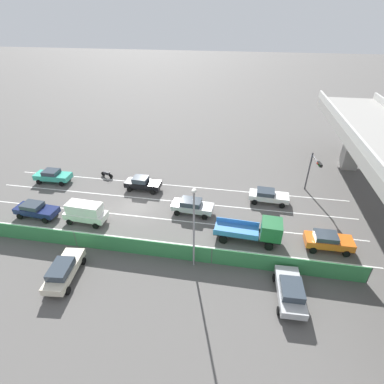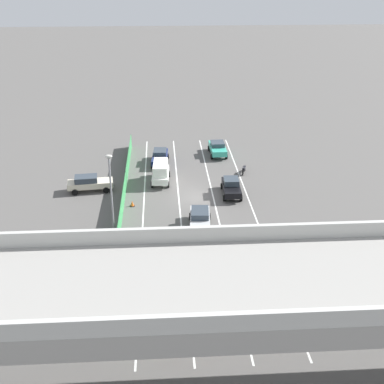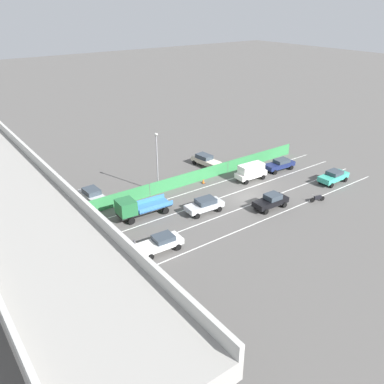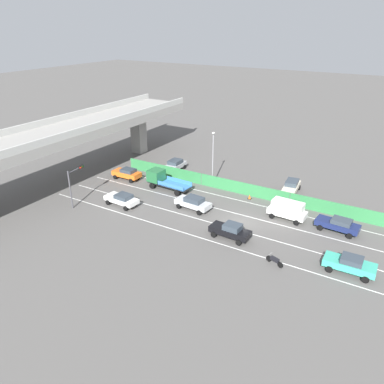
{
  "view_description": "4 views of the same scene",
  "coord_description": "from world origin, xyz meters",
  "px_view_note": "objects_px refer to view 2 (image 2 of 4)",
  "views": [
    {
      "loc": [
        25.96,
        10.91,
        18.92
      ],
      "look_at": [
        -2.22,
        5.95,
        1.2
      ],
      "focal_mm": 27.55,
      "sensor_mm": 36.0,
      "label": 1
    },
    {
      "loc": [
        3.41,
        47.18,
        22.15
      ],
      "look_at": [
        0.58,
        2.63,
        1.8
      ],
      "focal_mm": 47.71,
      "sensor_mm": 36.0,
      "label": 2
    },
    {
      "loc": [
        -31.45,
        31.32,
        21.98
      ],
      "look_at": [
        1.47,
        7.15,
        2.21
      ],
      "focal_mm": 37.33,
      "sensor_mm": 36.0,
      "label": 3
    },
    {
      "loc": [
        -35.57,
        -14.91,
        20.97
      ],
      "look_at": [
        0.54,
        6.83,
        2.04
      ],
      "focal_mm": 35.49,
      "sensor_mm": 36.0,
      "label": 4
    }
  ],
  "objects_px": {
    "car_taxi_orange": "(164,311)",
    "parked_sedan_cream": "(89,183)",
    "flatbed_truck_blue": "(162,257)",
    "car_sedan_white": "(255,267)",
    "car_sedan_navy": "(160,156)",
    "car_sedan_silver": "(200,218)",
    "traffic_cone": "(132,204)",
    "car_van_white": "(161,171)",
    "motorcycle": "(244,169)",
    "traffic_light": "(312,272)",
    "parked_wagon_silver": "(75,280)",
    "car_taxi_teal": "(218,148)",
    "street_lamp": "(111,189)",
    "car_sedan_black": "(231,186)"
  },
  "relations": [
    {
      "from": "car_taxi_orange",
      "to": "parked_sedan_cream",
      "type": "distance_m",
      "value": 23.23
    },
    {
      "from": "flatbed_truck_blue",
      "to": "parked_sedan_cream",
      "type": "bearing_deg",
      "value": -64.58
    },
    {
      "from": "car_sedan_white",
      "to": "car_sedan_navy",
      "type": "height_order",
      "value": "car_sedan_navy"
    },
    {
      "from": "car_sedan_silver",
      "to": "traffic_cone",
      "type": "height_order",
      "value": "car_sedan_silver"
    },
    {
      "from": "car_van_white",
      "to": "motorcycle",
      "type": "relative_size",
      "value": 2.35
    },
    {
      "from": "car_van_white",
      "to": "parked_sedan_cream",
      "type": "relative_size",
      "value": 0.91
    },
    {
      "from": "car_sedan_navy",
      "to": "traffic_light",
      "type": "bearing_deg",
      "value": 108.63
    },
    {
      "from": "car_sedan_navy",
      "to": "motorcycle",
      "type": "xyz_separation_m",
      "value": [
        -9.52,
        3.76,
        -0.42
      ]
    },
    {
      "from": "car_van_white",
      "to": "car_sedan_silver",
      "type": "distance_m",
      "value": 11.15
    },
    {
      "from": "car_taxi_orange",
      "to": "parked_wagon_silver",
      "type": "height_order",
      "value": "parked_wagon_silver"
    },
    {
      "from": "car_sedan_silver",
      "to": "car_taxi_teal",
      "type": "bearing_deg",
      "value": -101.03
    },
    {
      "from": "car_van_white",
      "to": "car_taxi_orange",
      "type": "distance_m",
      "value": 23.85
    },
    {
      "from": "car_van_white",
      "to": "car_sedan_navy",
      "type": "height_order",
      "value": "car_van_white"
    },
    {
      "from": "traffic_light",
      "to": "traffic_cone",
      "type": "distance_m",
      "value": 22.08
    },
    {
      "from": "car_sedan_white",
      "to": "car_taxi_orange",
      "type": "height_order",
      "value": "car_taxi_orange"
    },
    {
      "from": "car_taxi_orange",
      "to": "parked_wagon_silver",
      "type": "bearing_deg",
      "value": -31.9
    },
    {
      "from": "flatbed_truck_blue",
      "to": "parked_wagon_silver",
      "type": "relative_size",
      "value": 1.36
    },
    {
      "from": "car_van_white",
      "to": "traffic_cone",
      "type": "height_order",
      "value": "car_van_white"
    },
    {
      "from": "flatbed_truck_blue",
      "to": "street_lamp",
      "type": "distance_m",
      "value": 7.73
    },
    {
      "from": "motorcycle",
      "to": "street_lamp",
      "type": "xyz_separation_m",
      "value": [
        13.64,
        14.0,
        4.18
      ]
    },
    {
      "from": "car_sedan_white",
      "to": "traffic_cone",
      "type": "height_order",
      "value": "car_sedan_white"
    },
    {
      "from": "traffic_cone",
      "to": "car_sedan_black",
      "type": "bearing_deg",
      "value": -168.18
    },
    {
      "from": "car_sedan_navy",
      "to": "car_sedan_black",
      "type": "bearing_deg",
      "value": 127.64
    },
    {
      "from": "car_sedan_black",
      "to": "parked_sedan_cream",
      "type": "bearing_deg",
      "value": -7.19
    },
    {
      "from": "flatbed_truck_blue",
      "to": "parked_wagon_silver",
      "type": "bearing_deg",
      "value": 19.1
    },
    {
      "from": "car_taxi_teal",
      "to": "car_sedan_black",
      "type": "bearing_deg",
      "value": 90.56
    },
    {
      "from": "motorcycle",
      "to": "parked_sedan_cream",
      "type": "bearing_deg",
      "value": 12.71
    },
    {
      "from": "car_taxi_orange",
      "to": "traffic_cone",
      "type": "bearing_deg",
      "value": -80.76
    },
    {
      "from": "parked_sedan_cream",
      "to": "traffic_cone",
      "type": "xyz_separation_m",
      "value": [
        -4.63,
        3.98,
        -0.65
      ]
    },
    {
      "from": "car_taxi_orange",
      "to": "parked_wagon_silver",
      "type": "xyz_separation_m",
      "value": [
        6.44,
        -4.01,
        -0.0
      ]
    },
    {
      "from": "motorcycle",
      "to": "parked_wagon_silver",
      "type": "bearing_deg",
      "value": 53.94
    },
    {
      "from": "car_van_white",
      "to": "car_taxi_orange",
      "type": "relative_size",
      "value": 1.04
    },
    {
      "from": "traffic_light",
      "to": "street_lamp",
      "type": "height_order",
      "value": "street_lamp"
    },
    {
      "from": "motorcycle",
      "to": "traffic_light",
      "type": "xyz_separation_m",
      "value": [
        -0.37,
        25.58,
        3.02
      ]
    },
    {
      "from": "traffic_light",
      "to": "motorcycle",
      "type": "bearing_deg",
      "value": -89.18
    },
    {
      "from": "parked_wagon_silver",
      "to": "traffic_cone",
      "type": "height_order",
      "value": "parked_wagon_silver"
    },
    {
      "from": "car_sedan_black",
      "to": "car_sedan_navy",
      "type": "relative_size",
      "value": 0.94
    },
    {
      "from": "flatbed_truck_blue",
      "to": "street_lamp",
      "type": "relative_size",
      "value": 0.82
    },
    {
      "from": "car_sedan_white",
      "to": "traffic_light",
      "type": "distance_m",
      "value": 6.17
    },
    {
      "from": "motorcycle",
      "to": "traffic_light",
      "type": "bearing_deg",
      "value": 90.82
    },
    {
      "from": "parked_wagon_silver",
      "to": "car_sedan_navy",
      "type": "bearing_deg",
      "value": -103.94
    },
    {
      "from": "car_van_white",
      "to": "flatbed_truck_blue",
      "type": "xyz_separation_m",
      "value": [
        0.01,
        17.63,
        0.0
      ]
    },
    {
      "from": "flatbed_truck_blue",
      "to": "street_lamp",
      "type": "height_order",
      "value": "street_lamp"
    },
    {
      "from": "car_taxi_orange",
      "to": "street_lamp",
      "type": "bearing_deg",
      "value": -70.31
    },
    {
      "from": "car_sedan_navy",
      "to": "street_lamp",
      "type": "xyz_separation_m",
      "value": [
        4.12,
        17.76,
        3.75
      ]
    },
    {
      "from": "car_taxi_orange",
      "to": "car_sedan_navy",
      "type": "relative_size",
      "value": 0.91
    },
    {
      "from": "car_sedan_silver",
      "to": "parked_wagon_silver",
      "type": "xyz_separation_m",
      "value": [
        9.85,
        9.26,
        -0.0
      ]
    },
    {
      "from": "car_sedan_navy",
      "to": "traffic_cone",
      "type": "relative_size",
      "value": 7.84
    },
    {
      "from": "motorcycle",
      "to": "traffic_cone",
      "type": "bearing_deg",
      "value": 32.31
    },
    {
      "from": "car_taxi_orange",
      "to": "flatbed_truck_blue",
      "type": "xyz_separation_m",
      "value": [
        0.07,
        -6.22,
        0.34
      ]
    }
  ]
}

